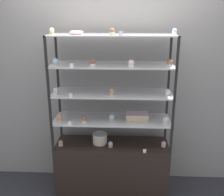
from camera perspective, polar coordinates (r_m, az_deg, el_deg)
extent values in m
plane|color=#2D2D33|center=(3.48, 0.00, -19.40)|extent=(20.00, 20.00, 0.00)
cube|color=gray|center=(3.23, 0.30, 3.39)|extent=(8.00, 0.05, 2.60)
cube|color=black|center=(3.29, 0.00, -14.91)|extent=(1.32, 0.43, 0.65)
cube|color=black|center=(3.33, -11.05, -5.45)|extent=(0.02, 0.02, 0.31)
cube|color=black|center=(3.28, 11.57, -5.86)|extent=(0.02, 0.02, 0.31)
cube|color=black|center=(2.98, -12.87, -8.55)|extent=(0.02, 0.02, 0.31)
cube|color=black|center=(2.92, 12.75, -9.09)|extent=(0.02, 0.02, 0.31)
cube|color=silver|center=(3.00, 0.00, -4.69)|extent=(1.32, 0.43, 0.01)
cube|color=black|center=(3.22, -11.38, -0.31)|extent=(0.02, 0.02, 0.31)
cube|color=black|center=(3.17, 11.93, -0.66)|extent=(0.02, 0.02, 0.31)
cube|color=black|center=(2.85, -13.30, -2.88)|extent=(0.02, 0.02, 0.31)
cube|color=black|center=(2.79, 13.19, -3.32)|extent=(0.02, 0.02, 0.31)
cube|color=silver|center=(2.89, 0.00, 1.07)|extent=(1.32, 0.43, 0.01)
cube|color=black|center=(3.14, -11.73, 5.14)|extent=(0.02, 0.02, 0.31)
cube|color=black|center=(3.09, 12.30, 4.88)|extent=(0.02, 0.02, 0.31)
cube|color=black|center=(2.76, -13.76, 3.24)|extent=(0.02, 0.02, 0.31)
cube|color=black|center=(2.70, 13.66, 2.92)|extent=(0.02, 0.02, 0.31)
cube|color=silver|center=(2.82, 0.00, 7.20)|extent=(1.32, 0.43, 0.01)
cube|color=black|center=(3.09, -12.10, 10.83)|extent=(0.02, 0.02, 0.31)
cube|color=black|center=(3.04, 12.69, 10.67)|extent=(0.02, 0.02, 0.31)
cube|color=black|center=(2.70, -14.26, 9.70)|extent=(0.02, 0.02, 0.31)
cube|color=black|center=(2.64, 14.16, 9.53)|extent=(0.02, 0.02, 0.31)
cube|color=silver|center=(2.78, 0.00, 13.59)|extent=(1.32, 0.43, 0.01)
cylinder|color=beige|center=(3.12, -2.65, -8.94)|extent=(0.17, 0.17, 0.10)
cylinder|color=white|center=(3.09, -2.66, -7.92)|extent=(0.17, 0.17, 0.02)
cube|color=#DBBC84|center=(3.01, 5.48, -4.04)|extent=(0.25, 0.18, 0.05)
cube|color=silver|center=(2.99, 5.50, -3.47)|extent=(0.25, 0.18, 0.01)
cylinder|color=white|center=(3.14, -11.07, -9.93)|extent=(0.05, 0.05, 0.02)
sphere|color=#E5996B|center=(3.13, -11.10, -9.49)|extent=(0.05, 0.05, 0.05)
cylinder|color=#CCB28C|center=(3.06, -0.33, -10.37)|extent=(0.05, 0.05, 0.02)
sphere|color=silver|center=(3.04, -0.33, -9.92)|extent=(0.05, 0.05, 0.05)
cylinder|color=beige|center=(3.12, 11.13, -10.14)|extent=(0.05, 0.05, 0.02)
sphere|color=silver|center=(3.11, 11.16, -9.69)|extent=(0.05, 0.05, 0.05)
cube|color=white|center=(2.95, 7.11, -11.39)|extent=(0.04, 0.00, 0.04)
cylinder|color=#CCB28C|center=(3.00, -11.33, -4.66)|extent=(0.06, 0.06, 0.02)
sphere|color=#E5996B|center=(2.99, -11.36, -4.12)|extent=(0.07, 0.07, 0.07)
cylinder|color=beige|center=(2.93, -6.05, -5.00)|extent=(0.06, 0.06, 0.02)
sphere|color=#8C5B42|center=(2.91, -6.07, -4.44)|extent=(0.07, 0.07, 0.07)
cylinder|color=#CCB28C|center=(2.95, 0.02, -4.71)|extent=(0.06, 0.06, 0.02)
sphere|color=silver|center=(2.94, 0.02, -4.15)|extent=(0.07, 0.07, 0.07)
cylinder|color=white|center=(2.93, 11.58, -5.25)|extent=(0.06, 0.06, 0.02)
sphere|color=silver|center=(2.92, 11.61, -4.70)|extent=(0.07, 0.07, 0.07)
cube|color=white|center=(2.86, -9.14, -5.46)|extent=(0.04, 0.00, 0.04)
cylinder|color=white|center=(2.91, -12.20, 1.17)|extent=(0.05, 0.05, 0.03)
sphere|color=silver|center=(2.91, -12.24, 1.67)|extent=(0.05, 0.05, 0.05)
cylinder|color=#CCB28C|center=(2.82, 0.00, 0.99)|extent=(0.05, 0.05, 0.03)
sphere|color=#E5996B|center=(2.81, 0.00, 1.51)|extent=(0.05, 0.05, 0.05)
cylinder|color=beige|center=(2.85, 11.99, 0.82)|extent=(0.05, 0.05, 0.03)
sphere|color=white|center=(2.85, 12.03, 1.34)|extent=(0.05, 0.05, 0.05)
cube|color=white|center=(2.75, -9.00, 0.55)|extent=(0.04, 0.00, 0.04)
cylinder|color=#CCB28C|center=(2.84, -12.18, 7.25)|extent=(0.06, 0.06, 0.02)
sphere|color=silver|center=(2.84, -12.22, 7.82)|extent=(0.06, 0.06, 0.06)
cylinder|color=white|center=(2.76, -4.19, 7.29)|extent=(0.06, 0.06, 0.02)
sphere|color=#8C5B42|center=(2.75, -4.21, 7.88)|extent=(0.06, 0.06, 0.06)
cylinder|color=white|center=(2.70, 4.18, 7.05)|extent=(0.06, 0.06, 0.02)
sphere|color=silver|center=(2.69, 4.19, 7.65)|extent=(0.06, 0.06, 0.06)
cylinder|color=beige|center=(2.77, 12.43, 6.98)|extent=(0.06, 0.06, 0.02)
sphere|color=#8C5B42|center=(2.77, 12.47, 7.57)|extent=(0.06, 0.06, 0.06)
cube|color=white|center=(2.67, -8.74, 7.00)|extent=(0.04, 0.00, 0.04)
cylinder|color=#CCB28C|center=(2.82, -12.93, 13.65)|extent=(0.05, 0.05, 0.03)
sphere|color=#F4EAB2|center=(2.82, -12.97, 14.22)|extent=(0.05, 0.05, 0.05)
cylinder|color=#CCB28C|center=(2.66, 0.06, 13.85)|extent=(0.05, 0.05, 0.03)
sphere|color=#8C5B42|center=(2.66, 0.06, 14.46)|extent=(0.05, 0.05, 0.05)
cylinder|color=white|center=(2.70, 13.42, 13.44)|extent=(0.05, 0.05, 0.03)
sphere|color=silver|center=(2.70, 13.47, 14.04)|extent=(0.05, 0.05, 0.05)
cube|color=white|center=(2.58, 1.94, 13.87)|extent=(0.04, 0.00, 0.04)
torus|color=#EFB2BC|center=(2.79, -7.72, 13.95)|extent=(0.14, 0.14, 0.03)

